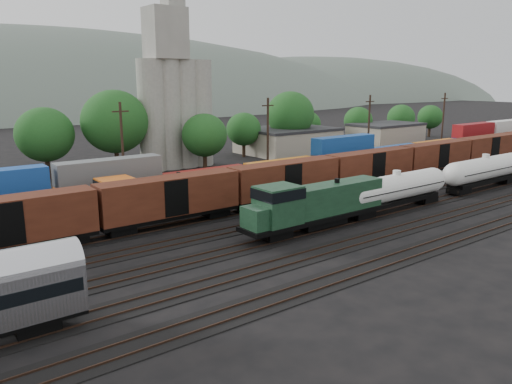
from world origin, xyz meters
TOP-DOWN VIEW (x-y plane):
  - ground at (0.00, 0.00)m, footprint 600.00×600.00m
  - tracks at (0.00, 0.00)m, footprint 180.00×33.20m
  - green_locomotive at (-3.70, -5.00)m, footprint 18.47×3.26m
  - tank_car_a at (9.19, -5.00)m, footprint 17.01×3.05m
  - tank_car_b at (28.34, -5.00)m, footprint 17.59×3.15m
  - orange_locomotive at (-13.48, 10.00)m, footprint 17.76×2.96m
  - boxcar_string at (24.32, 5.00)m, footprint 184.40×2.90m
  - container_wall at (0.82, 15.00)m, footprint 160.00×2.60m
  - grain_silo at (3.28, 36.00)m, footprint 13.40×5.00m
  - industrial_sheds at (6.63, 35.25)m, footprint 119.38×17.26m
  - tree_band at (-15.90, 38.22)m, footprint 161.03×22.25m
  - utility_poles at (0.00, 22.00)m, footprint 122.20×0.36m
  - distant_hills at (23.92, 260.00)m, footprint 860.00×286.00m

SIDE VIEW (x-z plane):
  - distant_hills at x=23.92m, z-range -85.56..44.44m
  - ground at x=0.00m, z-range 0.00..0.00m
  - tracks at x=0.00m, z-range -0.05..0.15m
  - orange_locomotive at x=-13.48m, z-range 0.31..4.75m
  - industrial_sheds at x=6.63m, z-range 0.01..5.11m
  - tank_car_a at x=9.19m, z-range 0.42..4.88m
  - container_wall at x=0.82m, z-range -0.22..5.58m
  - tank_car_b at x=28.34m, z-range 0.43..5.04m
  - green_locomotive at x=-3.70m, z-range 0.33..5.22m
  - boxcar_string at x=24.32m, z-range 1.02..5.22m
  - utility_poles at x=0.00m, z-range 0.21..12.21m
  - tree_band at x=-15.90m, z-range 0.12..14.64m
  - grain_silo at x=3.28m, z-range -3.24..25.76m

